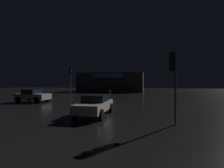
{
  "coord_description": "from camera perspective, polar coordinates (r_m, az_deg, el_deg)",
  "views": [
    {
      "loc": [
        4.54,
        -15.19,
        2.25
      ],
      "look_at": [
        0.85,
        2.17,
        2.15
      ],
      "focal_mm": 26.99,
      "sensor_mm": 36.0,
      "label": 1
    }
  ],
  "objects": [
    {
      "name": "traffic_signal_main",
      "position": [
        9.77,
        20.03,
        4.65
      ],
      "size": [
        0.42,
        0.42,
        3.92
      ],
      "color": "#595B60",
      "rests_on": "ground"
    },
    {
      "name": "ground_plane",
      "position": [
        16.01,
        -4.63,
        -7.74
      ],
      "size": [
        120.0,
        120.0,
        0.0
      ],
      "primitive_type": "plane",
      "color": "black"
    },
    {
      "name": "store_building",
      "position": [
        44.56,
        -0.31,
        0.6
      ],
      "size": [
        16.83,
        7.4,
        4.9
      ],
      "color": "#4C4742",
      "rests_on": "ground"
    },
    {
      "name": "car_near",
      "position": [
        11.92,
        -5.73,
        -6.91
      ],
      "size": [
        1.92,
        4.37,
        1.41
      ],
      "color": "silver",
      "rests_on": "ground"
    },
    {
      "name": "bollard_kerb_b",
      "position": [
        24.0,
        -0.64,
        -3.51
      ],
      "size": [
        0.13,
        0.13,
        1.28
      ],
      "primitive_type": "cylinder",
      "color": "gold",
      "rests_on": "ground"
    },
    {
      "name": "bollard_kerb_a",
      "position": [
        23.78,
        20.36,
        -3.79
      ],
      "size": [
        0.13,
        0.13,
        1.09
      ],
      "primitive_type": "cylinder",
      "color": "gold",
      "rests_on": "ground"
    },
    {
      "name": "traffic_signal_opposite",
      "position": [
        24.35,
        -13.85,
        2.33
      ],
      "size": [
        0.42,
        0.43,
        4.4
      ],
      "color": "#595B60",
      "rests_on": "ground"
    },
    {
      "name": "car_far",
      "position": [
        21.88,
        -25.27,
        -3.57
      ],
      "size": [
        3.94,
        2.23,
        1.51
      ],
      "color": "#B7B7BF",
      "rests_on": "ground"
    }
  ]
}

